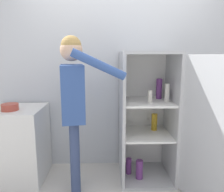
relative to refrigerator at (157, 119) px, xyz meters
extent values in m
cube|color=silver|center=(-0.44, 0.46, 0.49)|extent=(7.00, 0.06, 2.55)
cube|color=#B7BABC|center=(-0.11, 0.08, -0.77)|extent=(0.65, 0.66, 0.04)
cube|color=#B7BABC|center=(-0.11, 0.08, 0.78)|extent=(0.65, 0.66, 0.04)
cube|color=white|center=(-0.11, 0.39, 0.01)|extent=(0.65, 0.03, 1.51)
cube|color=#B7BABC|center=(-0.41, 0.08, 0.01)|extent=(0.04, 0.66, 1.51)
cube|color=#B7BABC|center=(0.20, 0.08, 0.01)|extent=(0.03, 0.66, 1.51)
cube|color=white|center=(-0.11, 0.08, -0.21)|extent=(0.58, 0.59, 0.02)
cube|color=white|center=(-0.11, 0.08, 0.20)|extent=(0.58, 0.59, 0.02)
cube|color=#B7BABC|center=(0.37, -0.53, 0.01)|extent=(0.31, 0.61, 1.51)
cylinder|color=beige|center=(0.11, 0.01, 0.32)|extent=(0.05, 0.05, 0.22)
cylinder|color=#723884|center=(-0.20, -0.04, -0.63)|extent=(0.09, 0.09, 0.24)
cylinder|color=#B78C1E|center=(0.02, 0.19, -0.09)|extent=(0.07, 0.07, 0.22)
cylinder|color=#723884|center=(0.06, 0.20, 0.34)|extent=(0.07, 0.07, 0.26)
cylinder|color=#723884|center=(-0.32, 0.08, -0.65)|extent=(0.07, 0.07, 0.21)
cylinder|color=beige|center=(-0.10, -0.04, 0.28)|extent=(0.05, 0.05, 0.15)
cylinder|color=#384770|center=(-0.97, -0.11, -0.36)|extent=(0.11, 0.11, 0.84)
cylinder|color=#384770|center=(-0.95, -0.28, -0.36)|extent=(0.11, 0.11, 0.84)
cube|color=#335193|center=(-0.96, -0.20, 0.36)|extent=(0.30, 0.45, 0.60)
sphere|color=#DBAD89|center=(-0.96, -0.20, 0.81)|extent=(0.23, 0.23, 0.23)
sphere|color=#AD894C|center=(-0.96, -0.20, 0.85)|extent=(0.21, 0.21, 0.21)
cylinder|color=#335193|center=(-1.00, 0.04, 0.33)|extent=(0.08, 0.08, 0.56)
cylinder|color=#335193|center=(-0.67, -0.38, 0.66)|extent=(0.55, 0.17, 0.31)
cube|color=white|center=(-1.69, 0.09, -0.33)|extent=(0.63, 0.64, 0.91)
cylinder|color=#B24738|center=(-1.72, -0.01, 0.16)|extent=(0.19, 0.19, 0.08)
camera|label=1|loc=(-0.60, -2.50, 0.75)|focal=35.00mm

